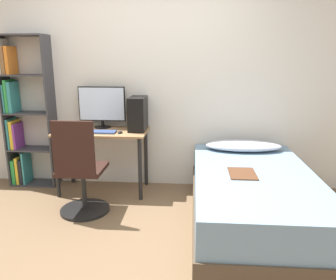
# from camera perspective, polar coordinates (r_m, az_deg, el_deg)

# --- Properties ---
(ground_plane) EXTENTS (14.00, 14.00, 0.00)m
(ground_plane) POSITION_cam_1_polar(r_m,az_deg,el_deg) (2.88, -7.76, -18.80)
(ground_plane) COLOR brown
(wall_back) EXTENTS (8.00, 0.05, 2.50)m
(wall_back) POSITION_cam_1_polar(r_m,az_deg,el_deg) (3.98, -3.61, 9.65)
(wall_back) COLOR silver
(wall_back) RESTS_ON ground_plane
(desk) EXTENTS (1.05, 0.56, 0.74)m
(desk) POSITION_cam_1_polar(r_m,az_deg,el_deg) (3.90, -11.36, -0.15)
(desk) COLOR #997047
(desk) RESTS_ON ground_plane
(bookshelf) EXTENTS (0.58, 0.26, 1.82)m
(bookshelf) POSITION_cam_1_polar(r_m,az_deg,el_deg) (4.37, -24.15, 3.79)
(bookshelf) COLOR #38383D
(bookshelf) RESTS_ON ground_plane
(office_chair) EXTENTS (0.51, 0.51, 1.00)m
(office_chair) POSITION_cam_1_polar(r_m,az_deg,el_deg) (3.42, -14.93, -6.39)
(office_chair) COLOR black
(office_chair) RESTS_ON ground_plane
(bed) EXTENTS (1.12, 2.01, 0.53)m
(bed) POSITION_cam_1_polar(r_m,az_deg,el_deg) (3.23, 14.56, -10.00)
(bed) COLOR #4C3D2D
(bed) RESTS_ON ground_plane
(pillow) EXTENTS (0.85, 0.36, 0.11)m
(pillow) POSITION_cam_1_polar(r_m,az_deg,el_deg) (3.82, 12.98, -0.95)
(pillow) COLOR #B2B7C6
(pillow) RESTS_ON bed
(magazine) EXTENTS (0.24, 0.32, 0.01)m
(magazine) POSITION_cam_1_polar(r_m,az_deg,el_deg) (3.06, 12.82, -5.72)
(magazine) COLOR #56331E
(magazine) RESTS_ON bed
(monitor) EXTENTS (0.56, 0.19, 0.49)m
(monitor) POSITION_cam_1_polar(r_m,az_deg,el_deg) (3.99, -11.45, 5.89)
(monitor) COLOR black
(monitor) RESTS_ON desk
(keyboard) EXTENTS (0.43, 0.15, 0.02)m
(keyboard) POSITION_cam_1_polar(r_m,az_deg,el_deg) (3.77, -12.28, 1.40)
(keyboard) COLOR #33477A
(keyboard) RESTS_ON desk
(pc_tower) EXTENTS (0.19, 0.36, 0.38)m
(pc_tower) POSITION_cam_1_polar(r_m,az_deg,el_deg) (3.82, -5.27, 4.61)
(pc_tower) COLOR black
(pc_tower) RESTS_ON desk
(mouse) EXTENTS (0.06, 0.09, 0.02)m
(mouse) POSITION_cam_1_polar(r_m,az_deg,el_deg) (3.70, -8.36, 1.35)
(mouse) COLOR black
(mouse) RESTS_ON desk
(phone) EXTENTS (0.07, 0.14, 0.01)m
(phone) POSITION_cam_1_polar(r_m,az_deg,el_deg) (3.97, -17.83, 1.61)
(phone) COLOR black
(phone) RESTS_ON desk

